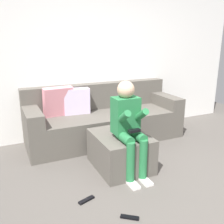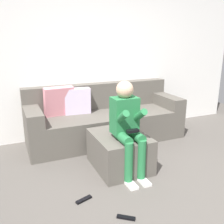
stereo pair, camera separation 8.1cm
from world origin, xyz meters
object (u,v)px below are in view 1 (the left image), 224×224
object	(u,v)px
remote_near_ottoman	(130,217)
remote_by_storage_bin	(86,200)
couch_sectional	(103,120)
ottoman	(120,151)
person_seated	(129,123)

from	to	relation	value
remote_near_ottoman	remote_by_storage_bin	size ratio (longest dim) A/B	0.97
couch_sectional	ottoman	xyz separation A→B (m)	(-0.16, -0.98, -0.11)
couch_sectional	remote_near_ottoman	distance (m)	2.01
person_seated	remote_by_storage_bin	xyz separation A→B (m)	(-0.66, -0.33, -0.65)
couch_sectional	person_seated	xyz separation A→B (m)	(-0.15, -1.16, 0.32)
couch_sectional	person_seated	world-z (taller)	person_seated
ottoman	remote_by_storage_bin	distance (m)	0.85
person_seated	remote_by_storage_bin	world-z (taller)	person_seated
couch_sectional	remote_near_ottoman	xyz separation A→B (m)	(-0.52, -1.91, -0.32)
ottoman	person_seated	size ratio (longest dim) A/B	0.68
ottoman	person_seated	bearing A→B (deg)	-84.92
person_seated	remote_by_storage_bin	distance (m)	0.98
couch_sectional	person_seated	distance (m)	1.21
ottoman	remote_by_storage_bin	size ratio (longest dim) A/B	4.34
person_seated	ottoman	bearing A→B (deg)	95.08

